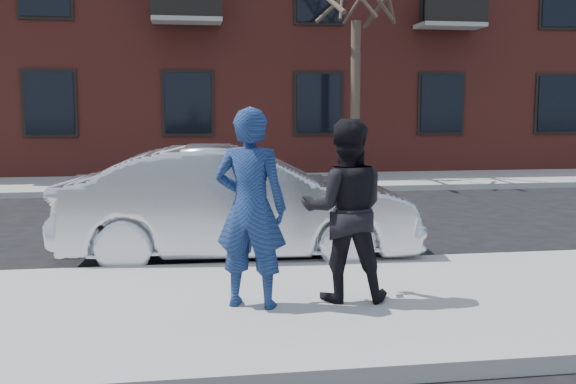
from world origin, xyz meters
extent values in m
plane|color=black|center=(0.00, 0.00, 0.00)|extent=(100.00, 100.00, 0.00)
cube|color=gray|center=(0.00, -0.25, 0.07)|extent=(50.00, 3.50, 0.15)
cube|color=#999691|center=(0.00, 1.55, 0.07)|extent=(50.00, 0.10, 0.15)
cube|color=gray|center=(0.00, 11.25, 0.07)|extent=(50.00, 3.50, 0.15)
cube|color=#999691|center=(0.00, 9.45, 0.07)|extent=(50.00, 0.10, 0.15)
cube|color=black|center=(3.90, 12.94, 2.20)|extent=(1.30, 0.06, 1.70)
cube|color=black|center=(11.50, 12.94, 2.20)|extent=(1.30, 0.06, 1.70)
cylinder|color=#32291D|center=(4.50, 11.00, 2.25)|extent=(0.26, 0.26, 4.20)
imported|color=#B7BABF|center=(0.64, 2.30, 0.78)|extent=(4.81, 1.97, 1.55)
imported|color=navy|center=(0.53, -0.31, 1.11)|extent=(0.82, 0.68, 1.92)
cube|color=black|center=(0.57, -0.08, 1.39)|extent=(0.11, 0.14, 0.08)
imported|color=black|center=(1.48, -0.21, 1.05)|extent=(0.97, 0.81, 1.80)
cube|color=black|center=(1.36, -0.01, 1.28)|extent=(0.07, 0.14, 0.06)
camera|label=1|loc=(-0.10, -6.62, 2.05)|focal=42.00mm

